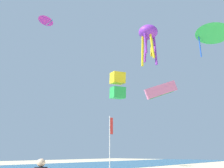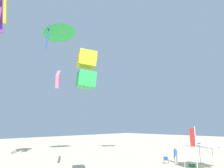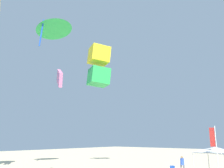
{
  "view_description": "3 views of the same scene",
  "coord_description": "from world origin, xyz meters",
  "px_view_note": "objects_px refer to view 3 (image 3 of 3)",
  "views": [
    {
      "loc": [
        -16.68,
        -1.61,
        1.91
      ],
      "look_at": [
        0.9,
        12.8,
        7.96
      ],
      "focal_mm": 41.57,
      "sensor_mm": 36.0,
      "label": 1
    },
    {
      "loc": [
        -8.8,
        22.5,
        4.45
      ],
      "look_at": [
        0.9,
        12.3,
        7.13
      ],
      "focal_mm": 33.76,
      "sensor_mm": 36.0,
      "label": 2
    },
    {
      "loc": [
        -7.9,
        24.44,
        3.59
      ],
      "look_at": [
        0.9,
        13.8,
        6.71
      ],
      "focal_mm": 38.53,
      "sensor_mm": 36.0,
      "label": 3
    }
  ],
  "objects_px": {
    "canopy_tent": "(215,150)",
    "kite_delta_green": "(54,27)",
    "banner_flag": "(216,156)",
    "kite_parafoil_pink": "(60,78)",
    "person_by_tent": "(182,163)",
    "kite_box_yellow": "(99,66)"
  },
  "relations": [
    {
      "from": "kite_box_yellow",
      "to": "kite_parafoil_pink",
      "type": "bearing_deg",
      "value": 15.02
    },
    {
      "from": "canopy_tent",
      "to": "kite_delta_green",
      "type": "distance_m",
      "value": 22.94
    },
    {
      "from": "canopy_tent",
      "to": "kite_parafoil_pink",
      "type": "xyz_separation_m",
      "value": [
        8.68,
        12.12,
        6.17
      ]
    },
    {
      "from": "canopy_tent",
      "to": "kite_delta_green",
      "type": "height_order",
      "value": "kite_delta_green"
    },
    {
      "from": "person_by_tent",
      "to": "kite_parafoil_pink",
      "type": "relative_size",
      "value": 0.49
    },
    {
      "from": "kite_delta_green",
      "to": "kite_box_yellow",
      "type": "distance_m",
      "value": 16.73
    },
    {
      "from": "banner_flag",
      "to": "kite_box_yellow",
      "type": "distance_m",
      "value": 8.94
    },
    {
      "from": "person_by_tent",
      "to": "kite_box_yellow",
      "type": "xyz_separation_m",
      "value": [
        -1.14,
        14.64,
        7.22
      ]
    },
    {
      "from": "banner_flag",
      "to": "kite_delta_green",
      "type": "xyz_separation_m",
      "value": [
        18.73,
        -1.74,
        14.6
      ]
    },
    {
      "from": "person_by_tent",
      "to": "kite_parafoil_pink",
      "type": "height_order",
      "value": "kite_parafoil_pink"
    },
    {
      "from": "banner_flag",
      "to": "kite_box_yellow",
      "type": "relative_size",
      "value": 1.62
    },
    {
      "from": "banner_flag",
      "to": "kite_box_yellow",
      "type": "bearing_deg",
      "value": 33.86
    },
    {
      "from": "person_by_tent",
      "to": "kite_delta_green",
      "type": "height_order",
      "value": "kite_delta_green"
    },
    {
      "from": "kite_box_yellow",
      "to": "kite_parafoil_pink",
      "type": "relative_size",
      "value": 0.76
    },
    {
      "from": "kite_delta_green",
      "to": "kite_box_yellow",
      "type": "relative_size",
      "value": 1.83
    },
    {
      "from": "banner_flag",
      "to": "kite_parafoil_pink",
      "type": "height_order",
      "value": "kite_parafoil_pink"
    },
    {
      "from": "person_by_tent",
      "to": "kite_delta_green",
      "type": "distance_m",
      "value": 21.99
    },
    {
      "from": "canopy_tent",
      "to": "kite_delta_green",
      "type": "xyz_separation_m",
      "value": [
        15.7,
        7.99,
        14.7
      ]
    },
    {
      "from": "canopy_tent",
      "to": "person_by_tent",
      "type": "xyz_separation_m",
      "value": [
        3.86,
        -1.05,
        -1.48
      ]
    },
    {
      "from": "canopy_tent",
      "to": "person_by_tent",
      "type": "distance_m",
      "value": 4.27
    },
    {
      "from": "banner_flag",
      "to": "person_by_tent",
      "type": "relative_size",
      "value": 2.53
    },
    {
      "from": "banner_flag",
      "to": "kite_delta_green",
      "type": "relative_size",
      "value": 0.89
    }
  ]
}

